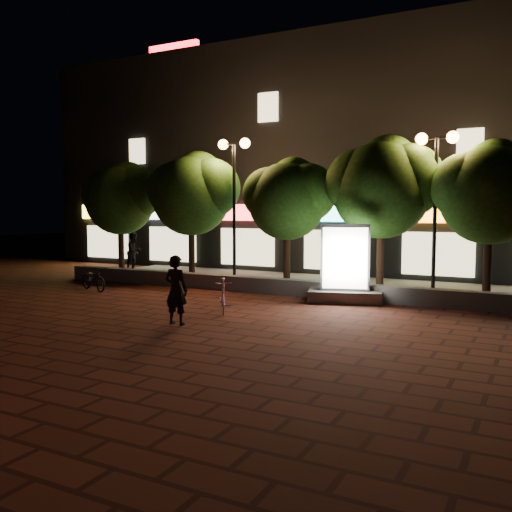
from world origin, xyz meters
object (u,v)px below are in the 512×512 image
Objects in this scene: tree_mid at (289,196)px; street_lamp_left at (234,174)px; tree_far_left at (122,196)px; rider at (176,290)px; tree_far_right at (492,188)px; pedestrian at (134,251)px; ad_kiosk at (345,271)px; street_lamp_right at (436,171)px; scooter_pink at (223,296)px; tree_right at (384,184)px; scooter_parked at (94,279)px; tree_left at (193,191)px.

street_lamp_left is (-2.05, -0.26, 0.81)m from tree_mid.
tree_mid is at bearing -0.00° from tree_far_left.
street_lamp_left reaches higher than rider.
tree_far_right reaches higher than rider.
tree_far_right is at bearing -91.72° from pedestrian.
ad_kiosk is at bearing -10.88° from tree_far_left.
pedestrian is (-10.56, 3.07, -0.03)m from ad_kiosk.
pedestrian is at bearing -44.83° from rider.
street_lamp_right is (7.00, 0.00, -0.13)m from street_lamp_left.
scooter_pink is at bearing -127.43° from ad_kiosk.
tree_right is 1.70m from street_lamp_right.
tree_right is 3.20m from tree_far_right.
street_lamp_right reaches higher than ad_kiosk.
scooter_pink is at bearing -120.34° from tree_right.
street_lamp_left is at bearing -27.06° from scooter_parked.
scooter_pink is at bearing -84.12° from scooter_parked.
tree_left is 0.97× the size of tree_right.
tree_far_left is 1.03× the size of tree_mid.
tree_right is 3.01× the size of rider.
scooter_pink is at bearing -124.21° from pedestrian.
tree_mid is 2.71× the size of pedestrian.
tree_right reaches higher than rider.
tree_mid is 4.05m from ad_kiosk.
ad_kiosk reaches higher than pedestrian.
tree_far_left is 1.96× the size of ad_kiosk.
tree_right reaches higher than street_lamp_right.
tree_mid reaches higher than scooter_pink.
pedestrian is at bearing 43.88° from scooter_parked.
scooter_parked is at bearing -135.71° from street_lamp_left.
pedestrian is (-12.80, 1.37, -2.98)m from street_lamp_right.
tree_far_left reaches higher than ad_kiosk.
tree_left is at bearing 163.69° from ad_kiosk.
tree_mid is at bearing -180.00° from tree_far_right.
tree_far_right is 2.86× the size of pedestrian.
tree_far_right is 4.91m from ad_kiosk.
rider is (2.19, -6.62, -3.19)m from street_lamp_left.
tree_far_left is at bearing -180.00° from tree_right.
street_lamp_right is 2.96× the size of rider.
street_lamp_right is (-1.55, -0.26, 0.53)m from tree_far_right.
tree_mid is 0.95× the size of tree_far_right.
tree_far_left is 3.51m from tree_left.
street_lamp_right is 3.00× the size of pedestrian.
scooter_parked is (-1.58, -3.71, -3.04)m from tree_left.
tree_mid is (4.00, -0.00, -0.23)m from tree_left.
street_lamp_left is (1.95, -0.26, 0.58)m from tree_left.
scooter_parked is (-8.88, -3.71, -3.16)m from tree_right.
tree_mid is 5.00m from street_lamp_right.
tree_left is 4.74m from pedestrian.
scooter_parked is at bearing -62.62° from tree_far_left.
street_lamp_left is 2.20× the size of ad_kiosk.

